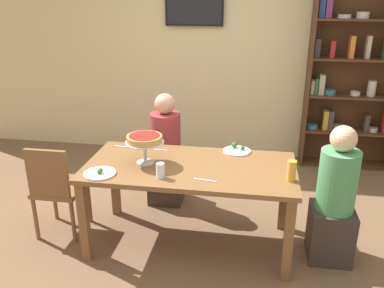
% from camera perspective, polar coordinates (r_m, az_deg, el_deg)
% --- Properties ---
extents(ground_plane, '(12.00, 12.00, 0.00)m').
position_cam_1_polar(ground_plane, '(3.69, -0.26, -13.59)').
color(ground_plane, brown).
extents(rear_partition, '(8.00, 0.12, 2.80)m').
position_cam_1_polar(rear_partition, '(5.26, 3.83, 13.42)').
color(rear_partition, beige).
rests_on(rear_partition, ground_plane).
extents(dining_table, '(1.72, 0.85, 0.74)m').
position_cam_1_polar(dining_table, '(3.36, -0.28, -4.43)').
color(dining_table, brown).
rests_on(dining_table, ground_plane).
extents(bookshelf, '(1.13, 0.30, 2.21)m').
position_cam_1_polar(bookshelf, '(5.22, 21.86, 8.91)').
color(bookshelf, '#4C2D19').
rests_on(bookshelf, ground_plane).
extents(television, '(0.71, 0.05, 0.40)m').
position_cam_1_polar(television, '(5.17, 0.33, 18.51)').
color(television, black).
extents(diner_far_left, '(0.34, 0.34, 1.15)m').
position_cam_1_polar(diner_far_left, '(4.14, -3.66, -1.80)').
color(diner_far_left, '#382D28').
rests_on(diner_far_left, ground_plane).
extents(diner_head_east, '(0.34, 0.34, 1.15)m').
position_cam_1_polar(diner_head_east, '(3.44, 19.38, -8.04)').
color(diner_head_east, '#382D28').
rests_on(diner_head_east, ground_plane).
extents(chair_head_west, '(0.40, 0.40, 0.87)m').
position_cam_1_polar(chair_head_west, '(3.74, -18.59, -5.67)').
color(chair_head_west, brown).
rests_on(chair_head_west, ground_plane).
extents(deep_dish_pizza_stand, '(0.32, 0.32, 0.25)m').
position_cam_1_polar(deep_dish_pizza_stand, '(3.31, -6.70, 0.49)').
color(deep_dish_pizza_stand, silver).
rests_on(deep_dish_pizza_stand, dining_table).
extents(salad_plate_near_diner, '(0.25, 0.25, 0.07)m').
position_cam_1_polar(salad_plate_near_diner, '(3.62, 6.33, -0.84)').
color(salad_plate_near_diner, white).
rests_on(salad_plate_near_diner, dining_table).
extents(salad_plate_far_diner, '(0.25, 0.25, 0.05)m').
position_cam_1_polar(salad_plate_far_diner, '(3.24, -12.86, -4.02)').
color(salad_plate_far_diner, white).
rests_on(salad_plate_far_diner, dining_table).
extents(beer_glass_amber_tall, '(0.07, 0.07, 0.16)m').
position_cam_1_polar(beer_glass_amber_tall, '(3.12, 13.84, -3.70)').
color(beer_glass_amber_tall, gold).
rests_on(beer_glass_amber_tall, dining_table).
extents(water_glass_clear_near, '(0.07, 0.07, 0.12)m').
position_cam_1_polar(water_glass_clear_near, '(3.10, -4.48, -3.75)').
color(water_glass_clear_near, white).
rests_on(water_glass_clear_near, dining_table).
extents(cutlery_fork_near, '(0.18, 0.04, 0.00)m').
position_cam_1_polar(cutlery_fork_near, '(3.07, 1.86, -5.11)').
color(cutlery_fork_near, silver).
rests_on(cutlery_fork_near, dining_table).
extents(cutlery_knife_near, '(0.18, 0.04, 0.00)m').
position_cam_1_polar(cutlery_knife_near, '(3.76, -9.68, -0.37)').
color(cutlery_knife_near, silver).
rests_on(cutlery_knife_near, dining_table).
extents(cutlery_fork_far, '(0.18, 0.02, 0.00)m').
position_cam_1_polar(cutlery_fork_far, '(3.65, -4.81, -0.79)').
color(cutlery_fork_far, silver).
rests_on(cutlery_fork_far, dining_table).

